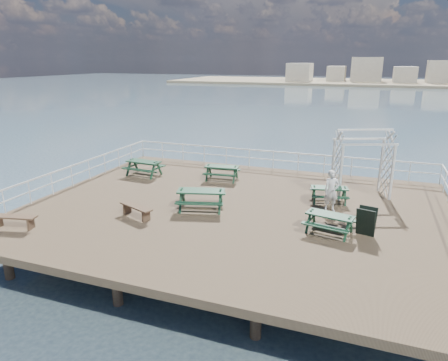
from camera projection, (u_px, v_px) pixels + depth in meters
ground at (236, 211)px, 17.58m from camera, size 18.00×14.00×0.30m
sea_backdrop at (399, 80)px, 133.79m from camera, size 300.00×300.00×9.20m
railing at (252, 173)px, 19.61m from camera, size 17.77×13.76×1.10m
picnic_table_a at (144, 165)px, 22.23m from camera, size 2.02×1.68×0.93m
picnic_table_b at (222, 170)px, 21.39m from camera, size 1.93×1.63×0.87m
picnic_table_c at (329, 191)px, 18.09m from camera, size 1.88×1.65×0.79m
picnic_table_d at (201, 195)px, 17.16m from camera, size 2.38×2.11×0.98m
picnic_table_e at (330, 219)px, 14.84m from camera, size 1.96×1.70×0.84m
flat_bench_near at (136, 209)px, 16.37m from camera, size 1.75×1.01×0.49m
flat_bench_far at (14, 219)px, 15.29m from camera, size 1.81×0.81×0.51m
trellis_arbor at (362, 167)px, 18.67m from camera, size 2.89×2.22×3.20m
sandwich_board at (366, 222)px, 14.63m from camera, size 0.76×0.63×1.09m
person at (331, 191)px, 16.87m from camera, size 0.79×0.70×1.81m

